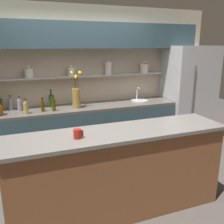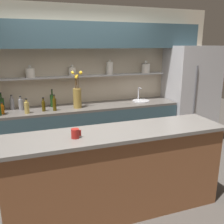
# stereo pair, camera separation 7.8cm
# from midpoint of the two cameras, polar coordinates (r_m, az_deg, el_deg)

# --- Properties ---
(ground_plane) EXTENTS (12.00, 12.00, 0.00)m
(ground_plane) POSITION_cam_midpoint_polar(r_m,az_deg,el_deg) (3.56, -0.60, -17.92)
(ground_plane) COLOR #4C4742
(back_wall_unit) EXTENTS (5.20, 0.44, 2.60)m
(back_wall_unit) POSITION_cam_midpoint_polar(r_m,az_deg,el_deg) (4.47, -7.19, 10.03)
(back_wall_unit) COLOR beige
(back_wall_unit) RESTS_ON ground_plane
(back_counter_unit) EXTENTS (3.62, 0.62, 0.92)m
(back_counter_unit) POSITION_cam_midpoint_polar(r_m,az_deg,el_deg) (4.40, -7.76, -4.66)
(back_counter_unit) COLOR #334C56
(back_counter_unit) RESTS_ON ground_plane
(island_counter) EXTENTS (2.52, 0.61, 1.02)m
(island_counter) POSITION_cam_midpoint_polar(r_m,az_deg,el_deg) (2.97, 2.00, -13.63)
(island_counter) COLOR brown
(island_counter) RESTS_ON ground_plane
(refrigerator) EXTENTS (0.92, 0.73, 1.92)m
(refrigerator) POSITION_cam_midpoint_polar(r_m,az_deg,el_deg) (5.18, 17.79, 3.52)
(refrigerator) COLOR #B7B7BC
(refrigerator) RESTS_ON ground_plane
(flower_vase) EXTENTS (0.18, 0.17, 0.61)m
(flower_vase) POSITION_cam_midpoint_polar(r_m,az_deg,el_deg) (4.15, -7.41, 3.64)
(flower_vase) COLOR olive
(flower_vase) RESTS_ON back_counter_unit
(sink_fixture) EXTENTS (0.31, 0.31, 0.25)m
(sink_fixture) POSITION_cam_midpoint_polar(r_m,az_deg,el_deg) (4.67, 7.08, 2.69)
(sink_fixture) COLOR #B7B7BC
(sink_fixture) RESTS_ON back_counter_unit
(bottle_spirit_0) EXTENTS (0.07, 0.07, 0.24)m
(bottle_spirit_0) POSITION_cam_midpoint_polar(r_m,az_deg,el_deg) (4.34, -21.39, 1.83)
(bottle_spirit_0) COLOR gray
(bottle_spirit_0) RESTS_ON back_counter_unit
(bottle_oil_2) EXTENTS (0.06, 0.06, 0.22)m
(bottle_oil_2) POSITION_cam_midpoint_polar(r_m,az_deg,el_deg) (4.07, -14.85, 1.40)
(bottle_oil_2) COLOR #47380A
(bottle_oil_2) RESTS_ON back_counter_unit
(bottle_wine_3) EXTENTS (0.08, 0.08, 0.30)m
(bottle_wine_3) POSITION_cam_midpoint_polar(r_m,az_deg,el_deg) (4.32, -12.95, 2.61)
(bottle_wine_3) COLOR #193814
(bottle_wine_3) RESTS_ON back_counter_unit
(bottle_spirit_4) EXTENTS (0.07, 0.07, 0.23)m
(bottle_spirit_4) POSITION_cam_midpoint_polar(r_m,az_deg,el_deg) (4.01, -18.38, 1.00)
(bottle_spirit_4) COLOR tan
(bottle_spirit_4) RESTS_ON back_counter_unit
(bottle_sauce_5) EXTENTS (0.06, 0.06, 0.18)m
(bottle_sauce_5) POSITION_cam_midpoint_polar(r_m,az_deg,el_deg) (4.13, -23.27, 0.62)
(bottle_sauce_5) COLOR #9E4C0A
(bottle_sauce_5) RESTS_ON back_counter_unit
(bottle_wine_6) EXTENTS (0.08, 0.08, 0.29)m
(bottle_wine_6) POSITION_cam_midpoint_polar(r_m,az_deg,el_deg) (4.34, -23.42, 1.70)
(bottle_wine_6) COLOR #193814
(bottle_wine_6) RESTS_ON back_counter_unit
(bottle_oil_7) EXTENTS (0.06, 0.06, 0.26)m
(bottle_oil_7) POSITION_cam_midpoint_polar(r_m,az_deg,el_deg) (4.06, -12.48, 1.76)
(bottle_oil_7) COLOR #47380A
(bottle_oil_7) RESTS_ON back_counter_unit
(bottle_spirit_9) EXTENTS (0.07, 0.07, 0.23)m
(bottle_spirit_9) POSITION_cam_midpoint_polar(r_m,az_deg,el_deg) (4.24, -19.62, 1.64)
(bottle_spirit_9) COLOR gray
(bottle_spirit_9) RESTS_ON back_counter_unit
(coffee_mug) EXTENTS (0.10, 0.08, 0.10)m
(coffee_mug) POSITION_cam_midpoint_polar(r_m,az_deg,el_deg) (2.56, -7.53, -4.90)
(coffee_mug) COLOR maroon
(coffee_mug) RESTS_ON island_counter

